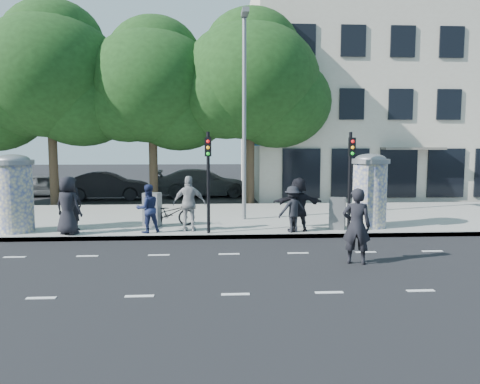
{
  "coord_description": "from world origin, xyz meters",
  "views": [
    {
      "loc": [
        -0.48,
        -11.74,
        3.17
      ],
      "look_at": [
        0.44,
        3.5,
        1.58
      ],
      "focal_mm": 35.0,
      "sensor_mm": 36.0,
      "label": 1
    }
  ],
  "objects": [
    {
      "name": "car_mid",
      "position": [
        -6.38,
        14.89,
        0.78
      ],
      "size": [
        1.94,
        4.81,
        1.55
      ],
      "primitive_type": "imported",
      "rotation": [
        0.0,
        0.0,
        1.64
      ],
      "color": "black",
      "rests_on": "ground"
    },
    {
      "name": "car_left",
      "position": [
        -10.36,
        16.74,
        0.67
      ],
      "size": [
        1.68,
        3.98,
        1.34
      ],
      "primitive_type": "imported",
      "rotation": [
        0.0,
        0.0,
        1.6
      ],
      "color": "#52565A",
      "rests_on": "ground"
    },
    {
      "name": "street_lamp",
      "position": [
        0.8,
        6.63,
        4.79
      ],
      "size": [
        0.25,
        0.93,
        8.0
      ],
      "color": "slate",
      "rests_on": "sidewalk"
    },
    {
      "name": "cabinet_right",
      "position": [
        3.93,
        4.32,
        0.71
      ],
      "size": [
        0.65,
        0.57,
        1.12
      ],
      "primitive_type": "cube",
      "rotation": [
        0.0,
        0.0,
        -0.39
      ],
      "color": "slate",
      "rests_on": "sidewalk"
    },
    {
      "name": "curb",
      "position": [
        0.0,
        3.55,
        0.07
      ],
      "size": [
        40.0,
        0.1,
        0.16
      ],
      "primitive_type": "cube",
      "color": "slate",
      "rests_on": "ground"
    },
    {
      "name": "man_road",
      "position": [
        3.3,
        0.16,
        1.01
      ],
      "size": [
        0.84,
        0.67,
        2.01
      ],
      "primitive_type": "imported",
      "rotation": [
        0.0,
        0.0,
        2.85
      ],
      "color": "black",
      "rests_on": "ground"
    },
    {
      "name": "ped_b",
      "position": [
        -5.34,
        4.73,
        1.08
      ],
      "size": [
        0.78,
        0.63,
        1.87
      ],
      "primitive_type": "imported",
      "rotation": [
        0.0,
        0.0,
        2.84
      ],
      "color": "black",
      "rests_on": "sidewalk"
    },
    {
      "name": "ped_c",
      "position": [
        -2.66,
        4.09,
        0.97
      ],
      "size": [
        0.98,
        0.89,
        1.64
      ],
      "primitive_type": "imported",
      "rotation": [
        0.0,
        0.0,
        3.56
      ],
      "color": "#1F274E",
      "rests_on": "sidewalk"
    },
    {
      "name": "ad_column_right",
      "position": [
        5.2,
        4.7,
        1.54
      ],
      "size": [
        1.36,
        1.36,
        2.65
      ],
      "color": "beige",
      "rests_on": "sidewalk"
    },
    {
      "name": "ped_a",
      "position": [
        -5.25,
        3.9,
        1.12
      ],
      "size": [
        1.12,
        0.95,
        1.94
      ],
      "primitive_type": "imported",
      "rotation": [
        0.0,
        0.0,
        2.72
      ],
      "color": "black",
      "rests_on": "sidewalk"
    },
    {
      "name": "ad_column_left",
      "position": [
        -7.2,
        4.5,
        1.54
      ],
      "size": [
        1.36,
        1.36,
        2.65
      ],
      "color": "beige",
      "rests_on": "sidewalk"
    },
    {
      "name": "traffic_pole_near",
      "position": [
        -0.6,
        3.79,
        2.23
      ],
      "size": [
        0.22,
        0.31,
        3.4
      ],
      "color": "black",
      "rests_on": "sidewalk"
    },
    {
      "name": "ground",
      "position": [
        0.0,
        0.0,
        0.0
      ],
      "size": [
        120.0,
        120.0,
        0.0
      ],
      "primitive_type": "plane",
      "color": "black",
      "rests_on": "ground"
    },
    {
      "name": "lane_dash_far",
      "position": [
        0.0,
        1.4,
        0.0
      ],
      "size": [
        32.0,
        0.12,
        0.01
      ],
      "primitive_type": "cube",
      "color": "silver",
      "rests_on": "ground"
    },
    {
      "name": "lane_dash_near",
      "position": [
        0.0,
        -2.2,
        0.0
      ],
      "size": [
        32.0,
        0.12,
        0.01
      ],
      "primitive_type": "cube",
      "color": "silver",
      "rests_on": "ground"
    },
    {
      "name": "ped_f",
      "position": [
        2.49,
        4.03,
        1.08
      ],
      "size": [
        1.76,
        0.71,
        1.86
      ],
      "primitive_type": "imported",
      "rotation": [
        0.0,
        0.0,
        3.2
      ],
      "color": "black",
      "rests_on": "sidewalk"
    },
    {
      "name": "cabinet_left",
      "position": [
        -2.65,
        5.25,
        0.77
      ],
      "size": [
        0.69,
        0.58,
        1.24
      ],
      "primitive_type": "cube",
      "rotation": [
        0.0,
        0.0,
        -0.29
      ],
      "color": "slate",
      "rests_on": "sidewalk"
    },
    {
      "name": "tree_center",
      "position": [
        1.5,
        12.3,
        6.31
      ],
      "size": [
        7.0,
        7.0,
        9.3
      ],
      "color": "#38281C",
      "rests_on": "ground"
    },
    {
      "name": "tree_near_left",
      "position": [
        -3.5,
        12.7,
        6.06
      ],
      "size": [
        6.8,
        6.8,
        8.97
      ],
      "color": "#38281C",
      "rests_on": "ground"
    },
    {
      "name": "traffic_pole_far",
      "position": [
        4.2,
        3.79,
        2.23
      ],
      "size": [
        0.22,
        0.31,
        3.4
      ],
      "color": "black",
      "rests_on": "sidewalk"
    },
    {
      "name": "bicycle",
      "position": [
        -2.01,
        5.33,
        0.61
      ],
      "size": [
        0.82,
        1.83,
        0.93
      ],
      "primitive_type": "imported",
      "rotation": [
        0.0,
        0.0,
        1.69
      ],
      "color": "black",
      "rests_on": "sidewalk"
    },
    {
      "name": "tree_mid_left",
      "position": [
        -8.5,
        12.5,
        6.5
      ],
      "size": [
        7.2,
        7.2,
        9.57
      ],
      "color": "#38281C",
      "rests_on": "ground"
    },
    {
      "name": "car_right",
      "position": [
        -1.0,
        16.2,
        0.82
      ],
      "size": [
        2.65,
        5.77,
        1.63
      ],
      "primitive_type": "imported",
      "rotation": [
        0.0,
        0.0,
        1.64
      ],
      "color": "#494B4F",
      "rests_on": "ground"
    },
    {
      "name": "building",
      "position": [
        12.0,
        19.99,
        5.99
      ],
      "size": [
        20.3,
        15.85,
        12.0
      ],
      "color": "#BCB19E",
      "rests_on": "ground"
    },
    {
      "name": "ped_d",
      "position": [
        2.26,
        3.87,
        0.94
      ],
      "size": [
        1.14,
        0.85,
        1.58
      ],
      "primitive_type": "imported",
      "rotation": [
        0.0,
        0.0,
        3.42
      ],
      "color": "black",
      "rests_on": "sidewalk"
    },
    {
      "name": "sidewalk",
      "position": [
        0.0,
        7.5,
        0.07
      ],
      "size": [
        40.0,
        8.0,
        0.15
      ],
      "primitive_type": "cube",
      "color": "gray",
      "rests_on": "ground"
    },
    {
      "name": "ped_e",
      "position": [
        -1.26,
        4.26,
        1.11
      ],
      "size": [
        1.16,
        0.71,
        1.91
      ],
      "primitive_type": "imported",
      "rotation": [
        0.0,
        0.0,
        3.07
      ],
      "color": "#99999B",
      "rests_on": "sidewalk"
    }
  ]
}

